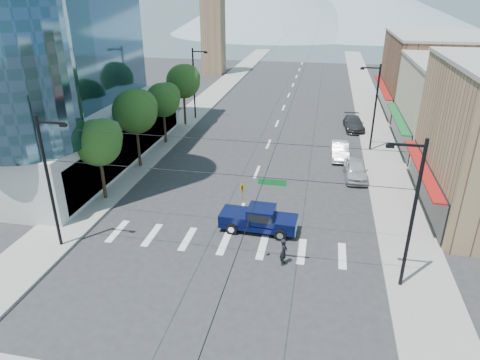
# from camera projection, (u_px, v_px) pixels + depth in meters

# --- Properties ---
(ground) EXTENTS (160.00, 160.00, 0.00)m
(ground) POSITION_uv_depth(u_px,v_px,m) (222.00, 256.00, 27.55)
(ground) COLOR #28282B
(ground) RESTS_ON ground
(sidewalk_left) EXTENTS (4.00, 120.00, 0.15)m
(sidewalk_left) POSITION_uv_depth(u_px,v_px,m) (207.00, 100.00, 65.42)
(sidewalk_left) COLOR gray
(sidewalk_left) RESTS_ON ground
(sidewalk_right) EXTENTS (4.00, 120.00, 0.15)m
(sidewalk_right) POSITION_uv_depth(u_px,v_px,m) (369.00, 108.00, 61.14)
(sidewalk_right) COLOR gray
(sidewalk_right) RESTS_ON ground
(shop_mid) EXTENTS (12.00, 14.00, 9.00)m
(shop_mid) POSITION_uv_depth(u_px,v_px,m) (467.00, 109.00, 43.59)
(shop_mid) COLOR tan
(shop_mid) RESTS_ON ground
(shop_far) EXTENTS (12.00, 18.00, 10.00)m
(shop_far) POSITION_uv_depth(u_px,v_px,m) (434.00, 75.00, 57.69)
(shop_far) COLOR brown
(shop_far) RESTS_ON ground
(clock_tower) EXTENTS (4.80, 4.80, 20.40)m
(clock_tower) POSITION_uv_depth(u_px,v_px,m) (213.00, 17.00, 81.55)
(clock_tower) COLOR #8C6B4C
(clock_tower) RESTS_ON ground
(mountain_left) EXTENTS (80.00, 80.00, 22.00)m
(mountain_left) POSITION_uv_depth(u_px,v_px,m) (276.00, 2.00, 159.82)
(mountain_left) COLOR gray
(mountain_left) RESTS_ON ground
(mountain_right) EXTENTS (90.00, 90.00, 18.00)m
(mountain_right) POSITION_uv_depth(u_px,v_px,m) (370.00, 7.00, 163.34)
(mountain_right) COLOR gray
(mountain_right) RESTS_ON ground
(tree_near) EXTENTS (3.65, 3.64, 6.71)m
(tree_near) POSITION_uv_depth(u_px,v_px,m) (100.00, 141.00, 32.93)
(tree_near) COLOR black
(tree_near) RESTS_ON ground
(tree_midnear) EXTENTS (4.09, 4.09, 7.52)m
(tree_midnear) POSITION_uv_depth(u_px,v_px,m) (137.00, 110.00, 38.94)
(tree_midnear) COLOR black
(tree_midnear) RESTS_ON ground
(tree_midfar) EXTENTS (3.65, 3.64, 6.71)m
(tree_midfar) POSITION_uv_depth(u_px,v_px,m) (164.00, 99.00, 45.44)
(tree_midfar) COLOR black
(tree_midfar) RESTS_ON ground
(tree_far) EXTENTS (4.09, 4.09, 7.52)m
(tree_far) POSITION_uv_depth(u_px,v_px,m) (184.00, 80.00, 51.45)
(tree_far) COLOR black
(tree_far) RESTS_ON ground
(signal_rig) EXTENTS (21.80, 0.20, 9.00)m
(signal_rig) POSITION_uv_depth(u_px,v_px,m) (220.00, 198.00, 24.71)
(signal_rig) COLOR black
(signal_rig) RESTS_ON ground
(lamp_pole_nw) EXTENTS (2.00, 0.25, 9.00)m
(lamp_pole_nw) POSITION_uv_depth(u_px,v_px,m) (195.00, 81.00, 54.25)
(lamp_pole_nw) COLOR black
(lamp_pole_nw) RESTS_ON ground
(lamp_pole_ne) EXTENTS (2.00, 0.25, 9.00)m
(lamp_pole_ne) POSITION_uv_depth(u_px,v_px,m) (374.00, 105.00, 43.29)
(lamp_pole_ne) COLOR black
(lamp_pole_ne) RESTS_ON ground
(pickup_truck) EXTENTS (5.58, 2.33, 1.86)m
(pickup_truck) POSITION_uv_depth(u_px,v_px,m) (258.00, 218.00, 30.05)
(pickup_truck) COLOR #070D35
(pickup_truck) RESTS_ON ground
(pedestrian) EXTENTS (0.52, 0.71, 1.78)m
(pedestrian) POSITION_uv_depth(u_px,v_px,m) (284.00, 252.00, 26.38)
(pedestrian) COLOR black
(pedestrian) RESTS_ON ground
(parked_car_near) EXTENTS (2.19, 4.94, 1.65)m
(parked_car_near) POSITION_uv_depth(u_px,v_px,m) (356.00, 169.00, 38.48)
(parked_car_near) COLOR silver
(parked_car_near) RESTS_ON ground
(parked_car_mid) EXTENTS (1.82, 4.78, 1.55)m
(parked_car_mid) POSITION_uv_depth(u_px,v_px,m) (340.00, 151.00, 43.09)
(parked_car_mid) COLOR silver
(parked_car_mid) RESTS_ON ground
(parked_car_far) EXTENTS (2.63, 5.46, 1.53)m
(parked_car_far) POSITION_uv_depth(u_px,v_px,m) (354.00, 123.00, 51.74)
(parked_car_far) COLOR #313134
(parked_car_far) RESTS_ON ground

